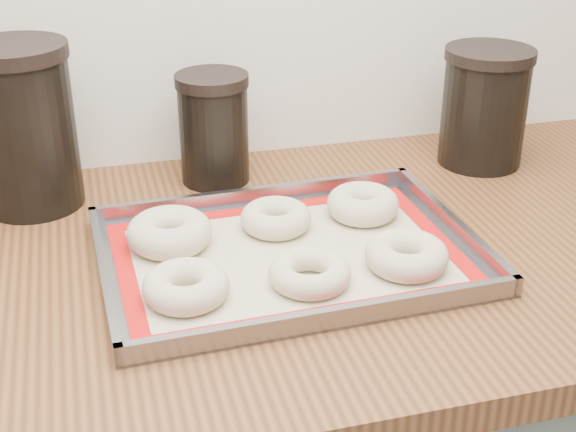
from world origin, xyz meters
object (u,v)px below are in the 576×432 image
object	(u,v)px
bagel_front_left	(186,286)
canister_left	(24,127)
baking_tray	(288,254)
bagel_back_mid	(276,218)
bagel_back_left	(169,232)
bagel_back_right	(363,204)
bagel_front_right	(407,255)
canister_mid	(214,128)
bagel_front_mid	(310,273)
canister_right	(484,107)

from	to	relation	value
bagel_front_left	canister_left	distance (m)	0.37
baking_tray	bagel_back_mid	world-z (taller)	bagel_back_mid
bagel_back_left	bagel_back_right	size ratio (longest dim) A/B	1.10
bagel_front_right	canister_mid	distance (m)	0.38
baking_tray	bagel_back_right	size ratio (longest dim) A/B	4.80
bagel_front_right	canister_left	xyz separation A→B (m)	(-0.44, 0.31, 0.09)
bagel_back_mid	canister_left	xyz separation A→B (m)	(-0.31, 0.17, 0.09)
bagel_front_left	bagel_back_left	size ratio (longest dim) A/B	0.91
bagel_back_left	bagel_back_right	xyz separation A→B (m)	(0.26, 0.02, -0.00)
bagel_front_mid	canister_mid	xyz separation A→B (m)	(-0.05, 0.33, 0.06)
baking_tray	canister_right	distance (m)	0.44
bagel_back_right	bagel_front_left	bearing A→B (deg)	-151.18
bagel_back_mid	bagel_back_right	distance (m)	0.12
bagel_front_left	canister_mid	size ratio (longest dim) A/B	0.60
canister_mid	canister_left	bearing A→B (deg)	-176.79
bagel_back_mid	canister_mid	world-z (taller)	canister_mid
canister_left	canister_mid	distance (m)	0.27
bagel_front_right	bagel_back_left	size ratio (longest dim) A/B	0.94
bagel_front_right	bagel_back_mid	xyz separation A→B (m)	(-0.13, 0.14, -0.00)
bagel_front_mid	canister_right	size ratio (longest dim) A/B	0.53
canister_right	bagel_front_right	bearing A→B (deg)	-130.26
baking_tray	canister_right	xyz separation A→B (m)	(0.37, 0.22, 0.09)
bagel_front_right	bagel_back_left	distance (m)	0.30
canister_right	bagel_back_right	bearing A→B (deg)	-150.02
baking_tray	bagel_back_left	distance (m)	0.15
canister_left	bagel_back_right	bearing A→B (deg)	-21.26
bagel_back_mid	bagel_back_left	bearing A→B (deg)	-175.92
baking_tray	bagel_front_left	world-z (taller)	bagel_front_left
bagel_front_mid	canister_left	bearing A→B (deg)	134.52
bagel_back_left	canister_mid	bearing A→B (deg)	64.43
bagel_front_left	bagel_back_right	bearing A→B (deg)	28.82
baking_tray	canister_mid	distance (m)	0.28
bagel_front_mid	bagel_back_left	bearing A→B (deg)	137.31
bagel_back_mid	canister_right	distance (m)	0.41
bagel_front_left	canister_left	xyz separation A→B (m)	(-0.17, 0.31, 0.09)
bagel_front_mid	canister_left	world-z (taller)	canister_left
bagel_front_left	canister_right	world-z (taller)	canister_right
bagel_front_mid	bagel_back_right	size ratio (longest dim) A/B	0.99
bagel_back_left	canister_right	distance (m)	0.54
bagel_front_mid	canister_right	world-z (taller)	canister_right
baking_tray	bagel_front_mid	bearing A→B (deg)	-84.57
bagel_front_right	canister_mid	bearing A→B (deg)	117.86
bagel_back_mid	canister_left	world-z (taller)	canister_left
bagel_front_mid	canister_right	xyz separation A→B (m)	(0.37, 0.29, 0.07)
bagel_back_mid	canister_right	size ratio (longest dim) A/B	0.51
bagel_back_left	canister_right	world-z (taller)	canister_right
canister_mid	baking_tray	bearing A→B (deg)	-80.62
bagel_front_mid	bagel_back_right	world-z (taller)	bagel_back_right
bagel_back_right	canister_right	xyz separation A→B (m)	(0.25, 0.14, 0.07)
bagel_back_left	bagel_back_right	bearing A→B (deg)	3.47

